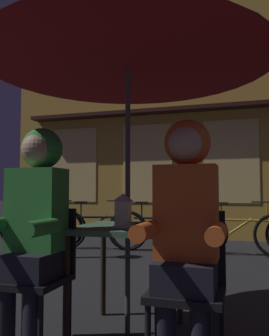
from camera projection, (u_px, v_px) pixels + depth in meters
name	position (u px, v px, depth m)	size (l,w,h in m)	color
ground_plane	(128.00, 334.00, 2.47)	(60.00, 60.00, 0.00)	#232326
cafe_table	(128.00, 241.00, 2.51)	(0.72, 0.72, 0.74)	#42664C
patio_umbrella	(128.00, 44.00, 2.60)	(2.10, 2.10, 2.31)	#4C4C51
lantern	(123.00, 210.00, 2.41)	(0.11, 0.11, 0.23)	white
chair_left	(38.00, 269.00, 2.29)	(0.40, 0.40, 0.87)	black
chair_right	(188.00, 280.00, 2.01)	(0.40, 0.40, 0.87)	black
person_left_hooded	(34.00, 213.00, 2.26)	(0.45, 0.56, 1.40)	black
person_right_hooded	(186.00, 216.00, 1.97)	(0.45, 0.56, 1.40)	black
shopfront_building	(230.00, 93.00, 7.66)	(10.00, 0.93, 6.20)	gold
bicycle_nearest	(39.00, 227.00, 6.37)	(1.68, 0.11, 0.84)	black
bicycle_second	(97.00, 229.00, 6.10)	(1.66, 0.37, 0.84)	black
bicycle_third	(158.00, 230.00, 5.87)	(1.68, 0.14, 0.84)	black
bicycle_fourth	(240.00, 233.00, 5.48)	(1.68, 0.14, 0.84)	black
book	(152.00, 224.00, 2.55)	(0.20, 0.14, 0.02)	black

